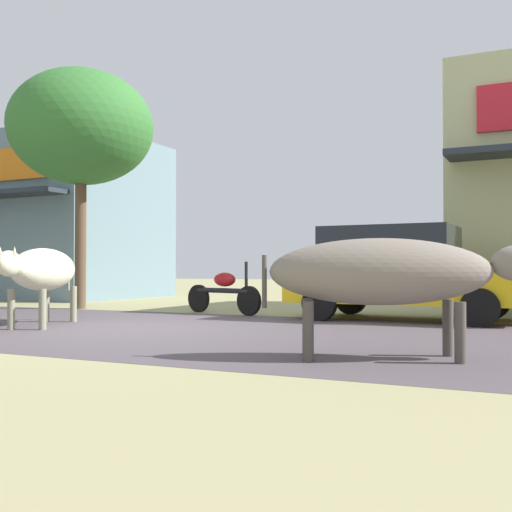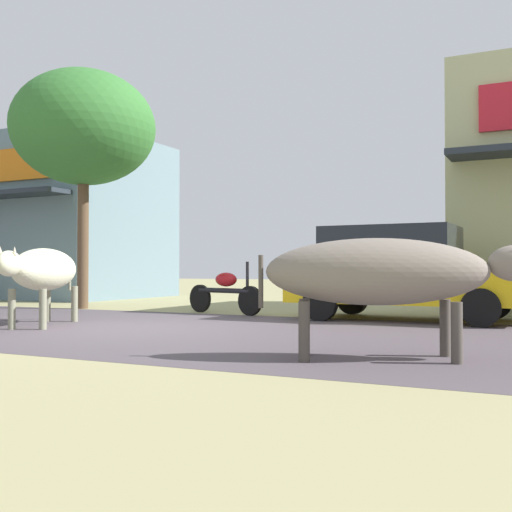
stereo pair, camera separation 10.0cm
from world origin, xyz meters
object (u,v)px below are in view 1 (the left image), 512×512
cow_far_dark (387,273)px  roadside_tree (81,128)px  parked_motorcycle (224,291)px  cow_near_brown (43,270)px  parked_hatchback_car (402,272)px

cow_far_dark → roadside_tree: bearing=149.4°
parked_motorcycle → cow_near_brown: 3.77m
roadside_tree → parked_motorcycle: size_ratio=2.81×
roadside_tree → cow_far_dark: (8.12, -4.81, -3.21)m
roadside_tree → parked_motorcycle: (3.70, -0.06, -3.61)m
parked_hatchback_car → cow_far_dark: size_ratio=1.49×
roadside_tree → cow_far_dark: bearing=-30.6°
parked_hatchback_car → cow_near_brown: bearing=-143.1°
cow_far_dark → parked_hatchback_car: bearing=100.6°
parked_motorcycle → cow_far_dark: (4.42, -4.75, 0.40)m
parked_hatchback_car → parked_motorcycle: bearing=-178.0°
roadside_tree → cow_far_dark: roadside_tree is taller
roadside_tree → parked_hatchback_car: size_ratio=1.33×
parked_motorcycle → cow_far_dark: 6.50m
parked_motorcycle → parked_hatchback_car: bearing=2.0°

